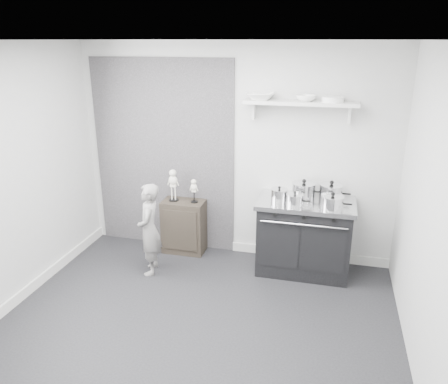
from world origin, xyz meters
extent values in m
plane|color=black|center=(0.00, 0.00, 0.00)|extent=(4.00, 4.00, 0.00)
cube|color=silver|center=(0.00, 1.80, 1.35)|extent=(4.00, 0.02, 2.70)
cube|color=silver|center=(0.00, -1.80, 1.35)|extent=(4.00, 0.02, 2.70)
cube|color=silver|center=(2.00, 0.00, 1.35)|extent=(0.02, 3.60, 2.70)
cube|color=silver|center=(0.00, 0.00, 2.70)|extent=(4.00, 3.60, 0.02)
cube|color=black|center=(-0.95, 1.79, 1.25)|extent=(1.90, 0.02, 2.50)
cube|color=silver|center=(1.00, 1.78, 0.06)|extent=(2.00, 0.03, 0.12)
cube|color=silver|center=(-1.98, 0.00, 0.06)|extent=(0.03, 3.60, 0.12)
cube|color=silver|center=(0.80, 1.67, 2.02)|extent=(1.30, 0.26, 0.04)
cube|color=silver|center=(0.25, 1.74, 1.90)|extent=(0.03, 0.12, 0.20)
cube|color=silver|center=(1.35, 1.74, 1.90)|extent=(0.03, 0.12, 0.20)
cube|color=black|center=(0.95, 1.48, 0.43)|extent=(1.07, 0.64, 0.86)
cube|color=silver|center=(0.95, 1.48, 0.89)|extent=(1.14, 0.69, 0.05)
cube|color=black|center=(0.69, 1.16, 0.45)|extent=(0.45, 0.02, 0.56)
cube|color=black|center=(1.20, 1.16, 0.45)|extent=(0.45, 0.02, 0.56)
cylinder|color=silver|center=(0.95, 1.13, 0.75)|extent=(0.97, 0.02, 0.02)
cylinder|color=black|center=(0.62, 1.14, 0.84)|extent=(0.04, 0.03, 0.04)
cylinder|color=black|center=(0.95, 1.14, 0.84)|extent=(0.04, 0.03, 0.04)
cylinder|color=black|center=(1.27, 1.14, 0.84)|extent=(0.04, 0.03, 0.04)
cube|color=black|center=(-0.63, 1.61, 0.36)|extent=(0.55, 0.32, 0.71)
imported|color=gray|center=(-0.84, 0.98, 0.57)|extent=(0.36, 0.47, 1.13)
cylinder|color=silver|center=(0.64, 1.38, 0.98)|extent=(0.19, 0.19, 0.14)
cylinder|color=silver|center=(0.64, 1.38, 1.06)|extent=(0.20, 0.20, 0.02)
sphere|color=black|center=(0.64, 1.38, 1.08)|extent=(0.03, 0.03, 0.03)
cylinder|color=black|center=(0.77, 1.38, 0.98)|extent=(0.10, 0.02, 0.02)
cylinder|color=silver|center=(0.90, 1.59, 0.99)|extent=(0.28, 0.28, 0.16)
cylinder|color=silver|center=(0.90, 1.59, 1.08)|extent=(0.29, 0.29, 0.02)
sphere|color=black|center=(0.90, 1.59, 1.12)|extent=(0.05, 0.05, 0.05)
cylinder|color=black|center=(1.08, 1.59, 0.99)|extent=(0.10, 0.02, 0.02)
cylinder|color=silver|center=(1.22, 1.58, 1.00)|extent=(0.27, 0.27, 0.17)
cylinder|color=silver|center=(1.22, 1.58, 1.09)|extent=(0.28, 0.28, 0.02)
sphere|color=black|center=(1.22, 1.58, 1.13)|extent=(0.05, 0.05, 0.05)
cylinder|color=black|center=(1.40, 1.58, 1.00)|extent=(0.10, 0.02, 0.02)
cylinder|color=silver|center=(1.24, 1.29, 0.98)|extent=(0.25, 0.25, 0.13)
cylinder|color=silver|center=(1.24, 1.29, 1.05)|extent=(0.26, 0.26, 0.02)
sphere|color=black|center=(1.24, 1.29, 1.08)|extent=(0.04, 0.04, 0.04)
cylinder|color=black|center=(1.41, 1.29, 0.98)|extent=(0.10, 0.02, 0.02)
cylinder|color=silver|center=(0.82, 1.30, 0.97)|extent=(0.20, 0.20, 0.12)
cylinder|color=silver|center=(0.82, 1.30, 1.04)|extent=(0.20, 0.20, 0.02)
sphere|color=black|center=(0.82, 1.30, 1.06)|extent=(0.04, 0.04, 0.04)
cylinder|color=black|center=(0.96, 1.30, 0.97)|extent=(0.10, 0.02, 0.02)
imported|color=white|center=(0.33, 1.67, 2.08)|extent=(0.33, 0.33, 0.08)
imported|color=white|center=(0.85, 1.67, 2.07)|extent=(0.22, 0.22, 0.07)
cylinder|color=white|center=(1.15, 1.67, 2.07)|extent=(0.24, 0.24, 0.06)
camera|label=1|loc=(1.17, -3.42, 2.71)|focal=35.00mm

